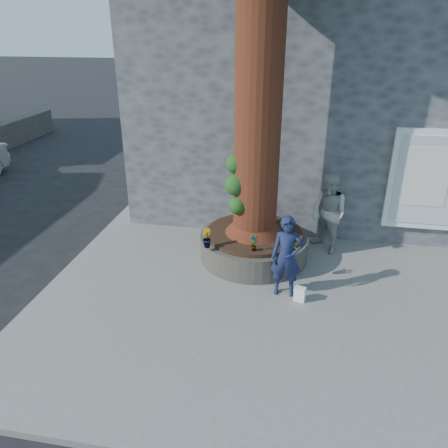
# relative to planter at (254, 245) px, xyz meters

# --- Properties ---
(ground) EXTENTS (120.00, 120.00, 0.00)m
(ground) POSITION_rel_planter_xyz_m (-0.80, -2.00, -0.41)
(ground) COLOR black
(ground) RESTS_ON ground
(pavement) EXTENTS (9.00, 8.00, 0.12)m
(pavement) POSITION_rel_planter_xyz_m (0.70, -1.00, -0.35)
(pavement) COLOR slate
(pavement) RESTS_ON ground
(yellow_line) EXTENTS (0.10, 30.00, 0.01)m
(yellow_line) POSITION_rel_planter_xyz_m (-3.85, -1.00, -0.41)
(yellow_line) COLOR yellow
(yellow_line) RESTS_ON ground
(stone_shop) EXTENTS (10.30, 8.30, 6.30)m
(stone_shop) POSITION_rel_planter_xyz_m (1.70, 5.20, 2.75)
(stone_shop) COLOR #46484A
(stone_shop) RESTS_ON ground
(planter) EXTENTS (2.30, 2.30, 0.60)m
(planter) POSITION_rel_planter_xyz_m (0.00, 0.00, 0.00)
(planter) COLOR black
(planter) RESTS_ON pavement
(man) EXTENTS (0.58, 0.39, 1.56)m
(man) POSITION_rel_planter_xyz_m (0.74, -1.31, 0.49)
(man) COLOR #171F40
(man) RESTS_ON pavement
(woman) EXTENTS (1.08, 1.10, 1.78)m
(woman) POSITION_rel_planter_xyz_m (1.53, 0.60, 0.60)
(woman) COLOR #AEAAA6
(woman) RESTS_ON pavement
(shopping_bag) EXTENTS (0.23, 0.17, 0.28)m
(shopping_bag) POSITION_rel_planter_xyz_m (1.03, -1.50, -0.15)
(shopping_bag) COLOR white
(shopping_bag) RESTS_ON pavement
(plant_a) EXTENTS (0.21, 0.21, 0.34)m
(plant_a) POSITION_rel_planter_xyz_m (0.08, -0.85, 0.48)
(plant_a) COLOR gray
(plant_a) RESTS_ON planter
(plant_b) EXTENTS (0.30, 0.30, 0.39)m
(plant_b) POSITION_rel_planter_xyz_m (-0.85, -0.85, 0.50)
(plant_b) COLOR gray
(plant_b) RESTS_ON planter
(plant_c) EXTENTS (0.27, 0.27, 0.35)m
(plant_c) POSITION_rel_planter_xyz_m (0.73, 0.12, 0.48)
(plant_c) COLOR gray
(plant_c) RESTS_ON planter
(plant_d) EXTENTS (0.27, 0.29, 0.26)m
(plant_d) POSITION_rel_planter_xyz_m (0.85, -0.85, 0.44)
(plant_d) COLOR gray
(plant_d) RESTS_ON planter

